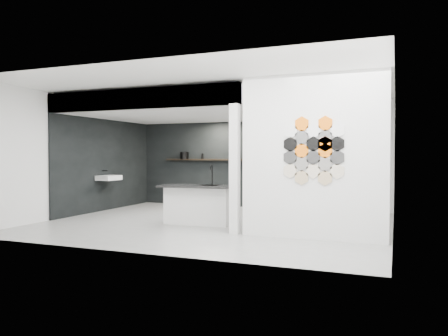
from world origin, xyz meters
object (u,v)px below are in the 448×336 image
Objects in this scene: stockpot at (184,155)px; kettle at (254,156)px; partition_panel at (313,157)px; glass_bowl at (260,157)px; bottle_dark at (202,156)px; glass_vase at (261,157)px; utensil_cup at (187,157)px; wall_basin at (109,178)px; kitchen_island at (198,204)px.

kettle is at bearing 0.00° from stockpot.
stockpot is (-4.37, 3.87, 0.02)m from partition_panel.
bottle_dark reaches higher than glass_bowl.
glass_vase reaches higher than utensil_cup.
stockpot reaches higher than wall_basin.
kettle is at bearing 0.00° from utensil_cup.
kitchen_island is at bearing -96.93° from glass_bowl.
bottle_dark is (-1.32, 3.12, 0.98)m from kitchen_island.
utensil_cup is (-0.50, 0.00, -0.02)m from bottle_dark.
glass_bowl is at bearing 0.00° from bottle_dark.
partition_panel is 17.86× the size of glass_bowl.
partition_panel reaches higher than kettle.
kitchen_island is at bearing -90.12° from kettle.
partition_panel is 4.40m from glass_bowl.
kettle reaches higher than glass_bowl.
kitchen_island is at bearing 163.34° from partition_panel.
stockpot is 1.57× the size of bottle_dark.
stockpot is at bearing 180.00° from glass_bowl.
stockpot is 1.44× the size of kettle.
utensil_cup is at bearing 0.00° from stockpot.
wall_basin is 3.57× the size of kettle.
glass_vase is at bearing 31.35° from wall_basin.
bottle_dark is (-3.80, 3.87, -0.00)m from partition_panel.
kettle is 1.07× the size of glass_bowl.
utensil_cup is (1.17, 2.07, 0.52)m from wall_basin.
kitchen_island is 3.74m from utensil_cup.
wall_basin is at bearing -148.50° from glass_bowl.
glass_vase is (0.02, 0.00, 0.01)m from glass_bowl.
bottle_dark is at bearing -176.25° from kettle.
glass_bowl is (2.27, 0.00, -0.04)m from stockpot.
glass_vase is 1.18× the size of utensil_cup.
partition_panel is 5.83m from stockpot.
kettle is 1.09× the size of bottle_dark.
glass_bowl is 2.20m from utensil_cup.
wall_basin is 3.85m from kettle.
partition_panel is 22.51× the size of glass_vase.
stockpot reaches higher than glass_vase.
bottle_dark is at bearing 180.00° from glass_vase.
glass_bowl reaches higher than utensil_cup.
utensil_cup is (-1.82, 3.12, 0.96)m from kitchen_island.
glass_bowl is (0.38, 3.12, 0.96)m from kitchen_island.
glass_vase is at bearing 0.00° from glass_bowl.
bottle_dark is (-1.70, 0.00, 0.02)m from glass_bowl.
partition_panel is at bearing -61.77° from glass_vase.
glass_vase is at bearing 3.75° from kettle.
kitchen_island is at bearing -67.05° from bottle_dark.
partition_panel is at bearing -45.50° from bottle_dark.
kettle is at bearing 180.00° from glass_vase.
bottle_dark reaches higher than wall_basin.
wall_basin is 2.71m from bottle_dark.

